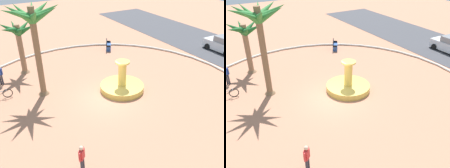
# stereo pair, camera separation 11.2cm
# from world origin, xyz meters

# --- Properties ---
(ground_plane) EXTENTS (80.00, 80.00, 0.00)m
(ground_plane) POSITION_xyz_m (0.00, 0.00, 0.00)
(ground_plane) COLOR tan
(plaza_curb) EXTENTS (23.04, 23.04, 0.20)m
(plaza_curb) POSITION_xyz_m (0.00, 0.00, 0.10)
(plaza_curb) COLOR silver
(plaza_curb) RESTS_ON ground
(fountain) EXTENTS (3.42, 3.42, 2.45)m
(fountain) POSITION_xyz_m (-0.50, 1.60, 0.34)
(fountain) COLOR gold
(fountain) RESTS_ON ground
(palm_tree_near_fountain) EXTENTS (3.88, 3.97, 6.85)m
(palm_tree_near_fountain) POSITION_xyz_m (-3.08, -3.93, 5.38)
(palm_tree_near_fountain) COLOR brown
(palm_tree_near_fountain) RESTS_ON ground
(palm_tree_by_curb) EXTENTS (3.39, 3.14, 4.63)m
(palm_tree_by_curb) POSITION_xyz_m (-7.57, -4.26, 3.35)
(palm_tree_by_curb) COLOR #8E6B4C
(palm_tree_by_curb) RESTS_ON ground
(bench_north) EXTENTS (1.63, 1.24, 1.00)m
(bench_north) POSITION_xyz_m (-8.75, 5.08, 0.35)
(bench_north) COLOR #335BA8
(bench_north) RESTS_ON ground
(bicycle_red_frame) EXTENTS (0.44, 1.71, 0.94)m
(bicycle_red_frame) POSITION_xyz_m (-3.97, -6.87, 0.38)
(bicycle_red_frame) COLOR black
(bicycle_red_frame) RESTS_ON ground
(person_cyclist_helmet) EXTENTS (0.36, 0.45, 1.71)m
(person_cyclist_helmet) POSITION_xyz_m (-6.21, -6.44, 0.96)
(person_cyclist_helmet) COLOR #33333D
(person_cyclist_helmet) RESTS_ON ground
(person_cyclist_photo) EXTENTS (0.40, 0.41, 1.68)m
(person_cyclist_photo) POSITION_xyz_m (5.34, -4.47, 0.94)
(person_cyclist_photo) COLOR #33333D
(person_cyclist_photo) RESTS_ON ground
(parked_car_leftmost) EXTENTS (4.02, 1.95, 1.67)m
(parked_car_leftmost) POSITION_xyz_m (-1.86, 15.35, 0.78)
(parked_car_leftmost) COLOR silver
(parked_car_leftmost) RESTS_ON ground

